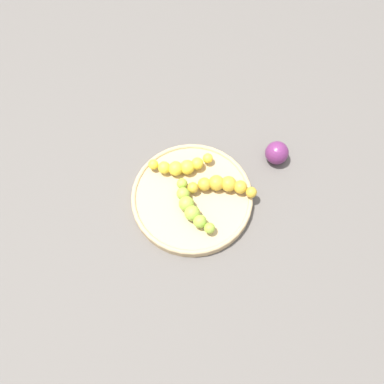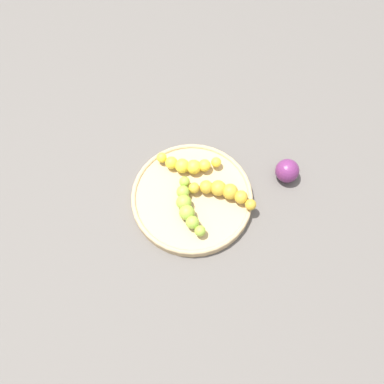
{
  "view_description": "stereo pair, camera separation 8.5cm",
  "coord_description": "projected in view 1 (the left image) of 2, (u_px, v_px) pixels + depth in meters",
  "views": [
    {
      "loc": [
        0.06,
        -0.37,
        0.81
      ],
      "look_at": [
        0.0,
        0.0,
        0.04
      ],
      "focal_mm": 38.38,
      "sensor_mm": 36.0,
      "label": 1
    },
    {
      "loc": [
        0.14,
        -0.34,
        0.81
      ],
      "look_at": [
        0.0,
        0.0,
        0.04
      ],
      "focal_mm": 38.38,
      "sensor_mm": 36.0,
      "label": 2
    }
  ],
  "objects": [
    {
      "name": "fruit_bowl",
      "position": [
        192.0,
        197.0,
        0.88
      ],
      "size": [
        0.26,
        0.26,
        0.02
      ],
      "color": "tan",
      "rests_on": "ground_plane"
    },
    {
      "name": "banana_green",
      "position": [
        191.0,
        207.0,
        0.84
      ],
      "size": [
        0.09,
        0.11,
        0.03
      ],
      "rotation": [
        0.0,
        0.0,
        3.81
      ],
      "color": "#8CAD38",
      "rests_on": "fruit_bowl"
    },
    {
      "name": "banana_spotted",
      "position": [
        222.0,
        185.0,
        0.86
      ],
      "size": [
        0.15,
        0.05,
        0.03
      ],
      "rotation": [
        0.0,
        0.0,
        1.64
      ],
      "color": "gold",
      "rests_on": "fruit_bowl"
    },
    {
      "name": "banana_yellow",
      "position": [
        181.0,
        166.0,
        0.88
      ],
      "size": [
        0.14,
        0.06,
        0.03
      ],
      "rotation": [
        0.0,
        0.0,
        5.0
      ],
      "color": "yellow",
      "rests_on": "fruit_bowl"
    },
    {
      "name": "plum_purple",
      "position": [
        277.0,
        153.0,
        0.91
      ],
      "size": [
        0.05,
        0.05,
        0.05
      ],
      "primitive_type": "sphere",
      "color": "#662659",
      "rests_on": "ground_plane"
    },
    {
      "name": "ground_plane",
      "position": [
        192.0,
        200.0,
        0.89
      ],
      "size": [
        2.4,
        2.4,
        0.0
      ],
      "primitive_type": "plane",
      "color": "#56514C"
    }
  ]
}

